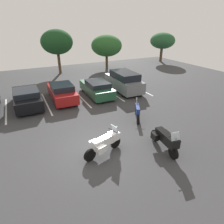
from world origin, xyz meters
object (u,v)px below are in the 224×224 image
object	(u,v)px
car_grey	(124,81)
car_green	(97,88)
motorcycle_touring	(104,143)
motorcycle_third	(137,111)
motorcycle_second	(165,139)
car_red	(62,92)
car_black	(27,97)

from	to	relation	value
car_grey	car_green	bearing A→B (deg)	-178.32
motorcycle_touring	motorcycle_third	bearing A→B (deg)	34.63
motorcycle_second	motorcycle_third	xyz separation A→B (m)	(0.72, 3.67, -0.13)
motorcycle_touring	car_red	xyz separation A→B (m)	(-0.16, 8.34, 0.09)
motorcycle_third	car_green	size ratio (longest dim) A/B	0.43
motorcycle_third	motorcycle_second	bearing A→B (deg)	-101.02
motorcycle_touring	car_grey	distance (m)	9.98
motorcycle_third	car_green	distance (m)	5.58
car_black	car_green	size ratio (longest dim) A/B	1.02
motorcycle_touring	car_black	bearing A→B (deg)	109.39
car_green	car_grey	world-z (taller)	car_grey
car_green	motorcycle_second	bearing A→B (deg)	-89.93
car_black	motorcycle_touring	bearing A→B (deg)	-70.61
car_red	car_grey	size ratio (longest dim) A/B	0.95
car_red	car_green	xyz separation A→B (m)	(3.07, -0.30, -0.04)
car_black	car_green	bearing A→B (deg)	-2.82
motorcycle_third	car_grey	bearing A→B (deg)	69.02
motorcycle_third	car_grey	xyz separation A→B (m)	(2.15, 5.61, 0.39)
motorcycle_touring	motorcycle_second	distance (m)	3.15
motorcycle_second	car_black	bearing A→B (deg)	121.68
motorcycle_second	car_grey	size ratio (longest dim) A/B	0.48
motorcycle_third	car_green	bearing A→B (deg)	97.50
car_black	car_green	world-z (taller)	car_black
motorcycle_second	car_black	world-z (taller)	car_black
car_grey	motorcycle_touring	bearing A→B (deg)	-125.48
motorcycle_second	car_green	xyz separation A→B (m)	(-0.01, 9.20, 0.01)
car_black	car_grey	size ratio (longest dim) A/B	0.96
motorcycle_second	car_green	size ratio (longest dim) A/B	0.51
motorcycle_second	car_grey	distance (m)	9.72
car_red	motorcycle_third	bearing A→B (deg)	-56.90
car_black	car_grey	xyz separation A→B (m)	(8.72, -0.20, 0.23)
motorcycle_touring	car_red	world-z (taller)	car_red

